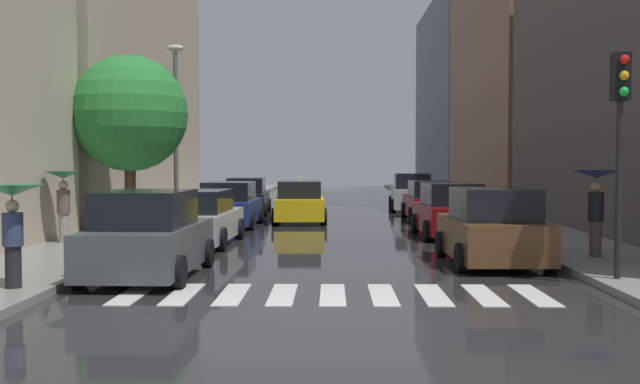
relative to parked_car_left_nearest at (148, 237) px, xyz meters
The scene contains 21 objects.
ground_plane 19.93m from the parked_car_left_nearest, 78.96° to the left, with size 28.00×72.00×0.04m, color #2A2A2C.
sidewalk_left 19.74m from the parked_car_left_nearest, 97.83° to the left, with size 3.00×72.00×0.15m, color gray.
sidewalk_right 22.11m from the parked_car_left_nearest, 62.18° to the left, with size 3.00×72.00×0.15m, color gray.
crosswalk_stripes 4.37m from the parked_car_left_nearest, 27.37° to the right, with size 7.65×2.20×0.01m.
building_left_mid 21.85m from the parked_car_left_nearest, 110.40° to the left, with size 6.00×20.47×16.14m, color #B2A38C.
building_right_far 48.73m from the parked_car_left_nearest, 72.12° to the left, with size 6.00×20.07×15.22m, color slate.
parked_car_left_nearest is the anchor object (origin of this frame).
parked_car_left_second 5.96m from the parked_car_left_nearest, 90.39° to the left, with size 2.24×4.67×1.58m.
parked_car_left_third 11.79m from the parked_car_left_nearest, 89.70° to the left, with size 2.18×4.24×1.65m.
parked_car_left_fourth 18.15m from the parked_car_left_nearest, 90.08° to the left, with size 2.10×4.68×1.66m.
parked_car_right_nearest 7.80m from the parked_car_left_nearest, 15.09° to the left, with size 2.20×4.08×1.78m.
parked_car_right_second 11.21m from the parked_car_left_nearest, 47.62° to the left, with size 2.16×4.09×1.71m.
parked_car_right_third 16.69m from the parked_car_left_nearest, 62.33° to the left, with size 2.00×4.77×1.62m.
parked_car_right_fourth 22.25m from the parked_car_left_nearest, 69.82° to the left, with size 2.25×4.72×1.82m.
taxi_midroad 14.20m from the parked_car_left_nearest, 79.74° to the left, with size 2.20×4.69×1.81m.
pedestrian_foreground 10.29m from the parked_car_left_nearest, 12.82° to the left, with size 1.17×1.17×2.05m.
pedestrian_by_kerb 2.96m from the parked_car_left_nearest, 130.18° to the right, with size 1.09×1.09×1.84m.
pedestrian_far_side 6.31m from the parked_car_left_nearest, 125.19° to the left, with size 1.01×1.01×1.97m.
street_tree_left 9.74m from the parked_car_left_nearest, 107.41° to the left, with size 3.76×3.76×5.68m.
traffic_light_right_corner 9.64m from the parked_car_left_nearest, ahead, with size 0.30×0.42×4.30m.
lamp_post_left 11.59m from the parked_car_left_nearest, 98.92° to the left, with size 0.60×0.28×6.36m.
Camera 1 is at (-0.02, -10.75, 2.40)m, focal length 41.70 mm.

